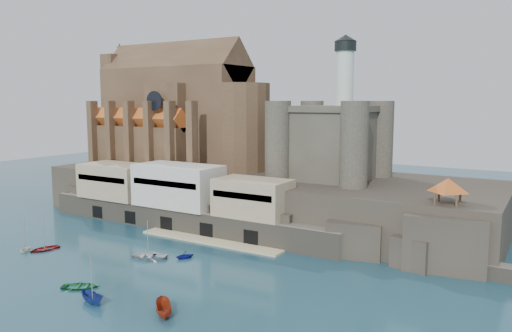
{
  "coord_description": "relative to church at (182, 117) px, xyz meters",
  "views": [
    {
      "loc": [
        56.11,
        -54.53,
        25.96
      ],
      "look_at": [
        3.49,
        32.0,
        12.74
      ],
      "focal_mm": 35.0,
      "sensor_mm": 36.0,
      "label": 1
    }
  ],
  "objects": [
    {
      "name": "boat_5",
      "position": [
        40.31,
        -52.56,
        -22.13
      ],
      "size": [
        2.64,
        2.64,
        4.91
      ],
      "primitive_type": "imported",
      "rotation": [
        0.0,
        0.0,
        3.94
      ],
      "color": "maroon",
      "rests_on": "ground"
    },
    {
      "name": "ground",
      "position": [
        24.13,
        -41.85,
        -22.13
      ],
      "size": [
        300.0,
        300.0,
        0.0
      ],
      "primitive_type": "plane",
      "color": "#173E4E",
      "rests_on": "ground"
    },
    {
      "name": "boat_0",
      "position": [
        4.44,
        -43.26,
        -22.13
      ],
      "size": [
        3.82,
        1.92,
        5.14
      ],
      "primitive_type": "imported",
      "rotation": [
        0.0,
        0.0,
        6.04
      ],
      "color": "maroon",
      "rests_on": "ground"
    },
    {
      "name": "boat_6",
      "position": [
        23.17,
        -37.08,
        -22.13
      ],
      "size": [
        3.04,
        4.65,
        6.31
      ],
      "primitive_type": "imported",
      "rotation": [
        0.0,
        0.0,
        5.13
      ],
      "color": "silver",
      "rests_on": "ground"
    },
    {
      "name": "pavilion",
      "position": [
        66.13,
        -15.85,
        -9.4
      ],
      "size": [
        6.4,
        6.4,
        5.4
      ],
      "color": "#4B3523",
      "rests_on": "rock_outcrop"
    },
    {
      "name": "boat_2",
      "position": [
        30.01,
        -54.6,
        -22.13
      ],
      "size": [
        2.15,
        2.12,
        4.56
      ],
      "primitive_type": "imported",
      "rotation": [
        0.0,
        0.0,
        1.31
      ],
      "color": "navy",
      "rests_on": "ground"
    },
    {
      "name": "rock_outcrop",
      "position": [
        66.13,
        -16.01,
        -18.11
      ],
      "size": [
        14.5,
        10.5,
        8.7
      ],
      "color": "#2A251F",
      "rests_on": "ground"
    },
    {
      "name": "boat_7",
      "position": [
        28.44,
        -34.02,
        -22.13
      ],
      "size": [
        3.16,
        2.74,
        3.12
      ],
      "primitive_type": "imported",
      "rotation": [
        0.0,
        0.0,
        5.78
      ],
      "color": "navy",
      "rests_on": "ground"
    },
    {
      "name": "quay",
      "position": [
        13.94,
        -18.78,
        -16.06
      ],
      "size": [
        70.0,
        12.0,
        13.05
      ],
      "color": "#6F6758",
      "rests_on": "ground"
    },
    {
      "name": "boat_4",
      "position": [
        2.34,
        -45.45,
        -22.13
      ],
      "size": [
        3.1,
        2.56,
        3.1
      ],
      "primitive_type": "imported",
      "rotation": [
        0.0,
        0.0,
        3.55
      ],
      "color": "white",
      "rests_on": "ground"
    },
    {
      "name": "boat_3",
      "position": [
        24.46,
        -51.99,
        -22.13
      ],
      "size": [
        2.88,
        3.7,
        5.18
      ],
      "primitive_type": "imported",
      "rotation": [
        0.0,
        0.0,
        2.13
      ],
      "color": "#218039",
      "rests_on": "ground"
    },
    {
      "name": "promontory",
      "position": [
        23.94,
        -2.48,
        -17.2
      ],
      "size": [
        100.0,
        36.0,
        10.0
      ],
      "color": "#2A251F",
      "rests_on": "ground"
    },
    {
      "name": "church",
      "position": [
        0.0,
        0.0,
        0.0
      ],
      "size": [
        47.0,
        25.93,
        30.51
      ],
      "color": "#4B3523",
      "rests_on": "promontory"
    },
    {
      "name": "castle_keep",
      "position": [
        40.21,
        -0.78,
        -3.81
      ],
      "size": [
        21.2,
        21.2,
        29.3
      ],
      "color": "#434034",
      "rests_on": "promontory"
    }
  ]
}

